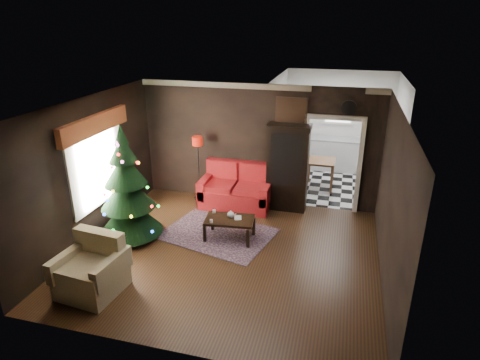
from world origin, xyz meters
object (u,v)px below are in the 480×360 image
(coffee_table, at_px, (230,228))
(teapot, at_px, (231,214))
(christmas_tree, at_px, (127,188))
(loveseat, at_px, (236,187))
(curio_cabinet, at_px, (288,170))
(floor_lamp, at_px, (198,169))
(armchair, at_px, (90,267))
(kitchen_table, at_px, (320,174))
(wall_clock, at_px, (349,108))

(coffee_table, distance_m, teapot, 0.29)
(christmas_tree, distance_m, teapot, 2.09)
(loveseat, xyz_separation_m, curio_cabinet, (1.15, 0.22, 0.45))
(floor_lamp, relative_size, armchair, 1.64)
(floor_lamp, height_order, christmas_tree, christmas_tree)
(kitchen_table, bearing_deg, wall_clock, -66.25)
(teapot, height_order, wall_clock, wall_clock)
(christmas_tree, xyz_separation_m, kitchen_table, (3.48, 3.54, -0.68))
(armchair, distance_m, wall_clock, 5.86)
(loveseat, bearing_deg, wall_clock, 9.66)
(christmas_tree, xyz_separation_m, wall_clock, (4.03, 2.29, 1.33))
(armchair, distance_m, teapot, 2.80)
(curio_cabinet, xyz_separation_m, kitchen_table, (0.65, 1.43, -0.57))
(kitchen_table, bearing_deg, coffee_table, -115.97)
(floor_lamp, bearing_deg, curio_cabinet, 4.15)
(christmas_tree, distance_m, wall_clock, 4.82)
(floor_lamp, xyz_separation_m, christmas_tree, (-0.75, -1.96, 0.22))
(floor_lamp, bearing_deg, wall_clock, 5.76)
(loveseat, xyz_separation_m, wall_clock, (2.35, 0.40, 1.88))
(wall_clock, height_order, kitchen_table, wall_clock)
(armchair, xyz_separation_m, kitchen_table, (3.19, 5.33, -0.09))
(loveseat, bearing_deg, christmas_tree, -131.58)
(christmas_tree, relative_size, teapot, 15.56)
(curio_cabinet, relative_size, coffee_table, 1.99)
(curio_cabinet, height_order, christmas_tree, christmas_tree)
(coffee_table, distance_m, kitchen_table, 3.49)
(christmas_tree, relative_size, coffee_table, 2.52)
(curio_cabinet, xyz_separation_m, christmas_tree, (-2.83, -2.11, 0.10))
(coffee_table, bearing_deg, christmas_tree, -168.16)
(curio_cabinet, xyz_separation_m, coffee_table, (-0.88, -1.70, -0.72))
(teapot, bearing_deg, kitchen_table, 63.83)
(curio_cabinet, relative_size, wall_clock, 5.94)
(curio_cabinet, xyz_separation_m, armchair, (-2.54, -3.90, -0.49))
(christmas_tree, bearing_deg, curio_cabinet, 36.76)
(armchair, bearing_deg, teapot, 59.30)
(curio_cabinet, bearing_deg, coffee_table, -117.22)
(armchair, xyz_separation_m, coffee_table, (1.67, 2.20, -0.23))
(armchair, height_order, teapot, armchair)
(floor_lamp, relative_size, christmas_tree, 0.65)
(coffee_table, xyz_separation_m, kitchen_table, (1.53, 3.13, 0.15))
(loveseat, xyz_separation_m, kitchen_table, (1.80, 1.65, -0.12))
(loveseat, bearing_deg, teapot, -78.83)
(wall_clock, bearing_deg, curio_cabinet, -171.47)
(armchair, height_order, wall_clock, wall_clock)
(floor_lamp, relative_size, kitchen_table, 2.07)
(floor_lamp, bearing_deg, kitchen_table, 30.07)
(coffee_table, bearing_deg, curio_cabinet, 62.78)
(christmas_tree, bearing_deg, wall_clock, 29.65)
(floor_lamp, bearing_deg, loveseat, -4.24)
(armchair, relative_size, wall_clock, 2.96)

